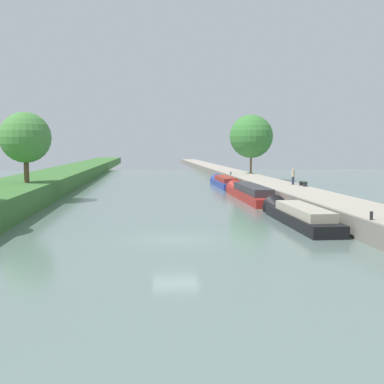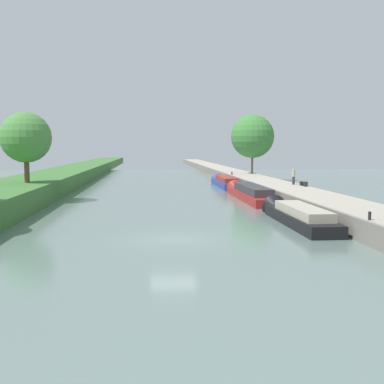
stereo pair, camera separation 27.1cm
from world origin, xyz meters
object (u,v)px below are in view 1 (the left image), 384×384
object	(u,v)px
narrowboat_black	(297,215)
park_bench	(303,183)
narrowboat_blue	(224,182)
mooring_bollard_far	(231,173)
narrowboat_red	(249,193)
mooring_bollard_near	(371,216)
person_walking	(293,176)

from	to	relation	value
narrowboat_black	park_bench	bearing A→B (deg)	69.71
narrowboat_black	narrowboat_blue	xyz separation A→B (m)	(-0.05, 29.54, 0.04)
mooring_bollard_far	park_bench	world-z (taller)	park_bench
narrowboat_red	mooring_bollard_near	bearing A→B (deg)	-84.91
park_bench	narrowboat_black	bearing A→B (deg)	-110.29
mooring_bollard_far	narrowboat_red	bearing A→B (deg)	-95.34
person_walking	park_bench	bearing A→B (deg)	-76.73
person_walking	mooring_bollard_near	distance (m)	23.83
person_walking	mooring_bollard_near	size ratio (longest dim) A/B	3.69
narrowboat_black	mooring_bollard_far	bearing A→B (deg)	86.92
narrowboat_blue	mooring_bollard_near	size ratio (longest dim) A/B	27.73
narrowboat_red	narrowboat_blue	size ratio (longest dim) A/B	1.20
person_walking	narrowboat_blue	bearing A→B (deg)	112.54
narrowboat_blue	person_walking	bearing A→B (deg)	-67.46
narrowboat_red	person_walking	distance (m)	5.85
narrowboat_black	narrowboat_blue	distance (m)	29.54
narrowboat_black	person_walking	bearing A→B (deg)	73.20
person_walking	narrowboat_red	bearing A→B (deg)	-155.56
mooring_bollard_near	mooring_bollard_far	world-z (taller)	same
mooring_bollard_near	park_bench	size ratio (longest dim) A/B	0.30
person_walking	mooring_bollard_far	world-z (taller)	person_walking
narrowboat_red	person_walking	size ratio (longest dim) A/B	8.99
person_walking	narrowboat_black	bearing A→B (deg)	-106.80
narrowboat_blue	narrowboat_black	bearing A→B (deg)	-89.90
person_walking	mooring_bollard_far	bearing A→B (deg)	100.33
narrowboat_black	mooring_bollard_near	distance (m)	6.89
park_bench	mooring_bollard_near	bearing A→B (deg)	-99.71
narrowboat_blue	mooring_bollard_near	xyz separation A→B (m)	(1.93, -36.11, 0.84)
narrowboat_blue	person_walking	world-z (taller)	person_walking
narrowboat_red	mooring_bollard_near	distance (m)	21.36
narrowboat_black	mooring_bollard_far	world-z (taller)	mooring_bollard_far
narrowboat_black	mooring_bollard_far	size ratio (longest dim) A/B	25.28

